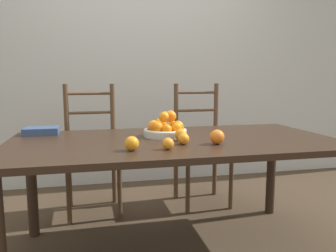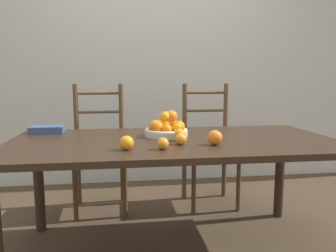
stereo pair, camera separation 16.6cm
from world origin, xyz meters
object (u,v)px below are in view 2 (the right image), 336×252
Objects in this scene: fruit_bowl at (166,128)px; orange_loose_3 at (181,139)px; orange_loose_4 at (163,144)px; orange_loose_1 at (127,143)px; chair_right at (209,148)px; chair_left at (100,151)px; book_stack at (47,129)px; orange_loose_2 at (180,135)px; orange_loose_0 at (215,138)px.

orange_loose_3 is at bearing -81.39° from fruit_bowl.
orange_loose_1 is at bearing 175.90° from orange_loose_4.
chair_right is at bearing 65.97° from orange_loose_3.
orange_loose_1 is at bearing -81.76° from chair_left.
fruit_bowl is 0.26× the size of chair_right.
chair_left is 1.00× the size of chair_right.
orange_loose_1 reaches higher than book_stack.
orange_loose_1 is 1.09m from chair_left.
fruit_bowl is at bearing 98.61° from orange_loose_3.
chair_left is 0.93m from chair_right.
orange_loose_4 is (-0.13, -0.22, -0.01)m from orange_loose_2.
orange_loose_3 is at bearing 170.35° from orange_loose_0.
orange_loose_4 is 0.06× the size of chair_left.
orange_loose_0 is 1.33× the size of orange_loose_4.
fruit_bowl is at bearing 56.14° from orange_loose_1.
fruit_bowl is at bearing 125.78° from orange_loose_0.
orange_loose_0 is 1.16m from book_stack.
orange_loose_3 is at bearing -115.47° from chair_right.
fruit_bowl reaches higher than orange_loose_2.
chair_right reaches higher than book_stack.
orange_loose_4 is 1.16m from chair_left.
chair_left reaches higher than orange_loose_0.
orange_loose_0 is 0.19m from orange_loose_3.
orange_loose_0 is at bearing -28.99° from book_stack.
orange_loose_4 is at bearing -120.25° from orange_loose_2.
fruit_bowl is at bearing -126.72° from chair_right.
chair_left reaches higher than orange_loose_4.
orange_loose_0 is (0.23, -0.32, -0.01)m from fruit_bowl.
orange_loose_2 is at bearing -71.54° from fruit_bowl.
orange_loose_2 is at bearing -117.44° from chair_right.
orange_loose_1 is (-0.26, -0.38, -0.01)m from fruit_bowl.
orange_loose_3 is at bearing -97.66° from orange_loose_2.
chair_left is 4.74× the size of book_stack.
orange_loose_3 reaches higher than orange_loose_4.
orange_loose_0 is 0.22m from orange_loose_2.
chair_right is at bearing -3.19° from chair_left.
chair_right is (0.23, 0.98, -0.27)m from orange_loose_0.
chair_right is 1.34m from book_stack.
chair_left is at bearing 125.43° from fruit_bowl.
orange_loose_0 is 0.31m from orange_loose_4.
book_stack is at bearing 147.35° from orange_loose_3.
fruit_bowl is 4.27× the size of orange_loose_3.
orange_loose_3 is 0.98m from book_stack.
book_stack is at bearing 151.01° from orange_loose_0.
chair_right is (0.72, 1.04, -0.27)m from orange_loose_1.
fruit_bowl is 0.29m from orange_loose_3.
book_stack is at bearing -130.54° from chair_left.
orange_loose_0 is at bearing -54.22° from fruit_bowl.
chair_right is (0.41, 0.83, -0.27)m from orange_loose_2.
chair_left reaches higher than fruit_bowl.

